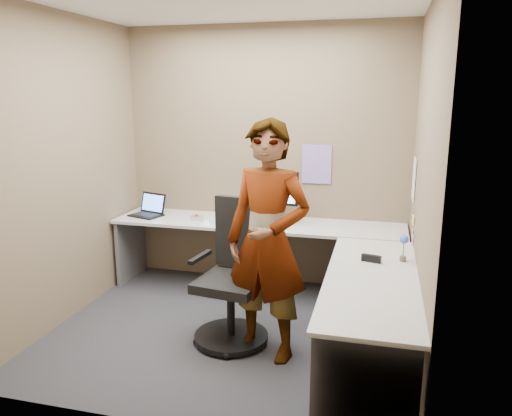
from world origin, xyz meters
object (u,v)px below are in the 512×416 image
(desk, at_px, (288,257))
(person, at_px, (268,242))
(office_chair, at_px, (234,285))
(monitor, at_px, (274,190))

(desk, distance_m, person, 0.74)
(desk, xyz_separation_m, person, (-0.04, -0.66, 0.33))
(office_chair, height_order, person, person)
(monitor, xyz_separation_m, person, (0.22, -1.21, -0.15))
(monitor, bearing_deg, desk, -57.85)
(office_chair, bearing_deg, monitor, 92.77)
(desk, xyz_separation_m, monitor, (-0.26, 0.55, 0.49))
(desk, bearing_deg, monitor, 115.21)
(monitor, height_order, person, person)
(monitor, relative_size, person, 0.27)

